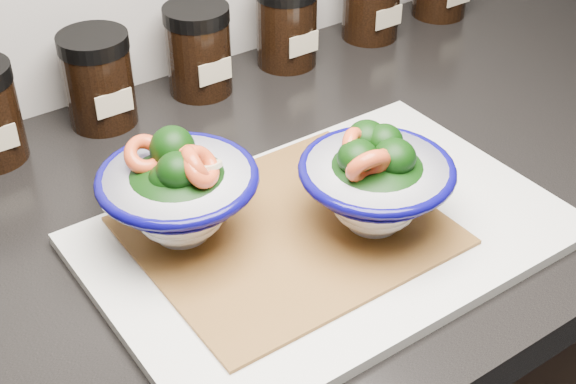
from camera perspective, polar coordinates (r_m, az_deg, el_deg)
countertop at (r=0.88m, az=1.95°, el=-0.02°), size 3.50×0.60×0.04m
cutting_board at (r=0.78m, az=2.86°, el=-3.06°), size 0.45×0.30×0.01m
bamboo_mat at (r=0.77m, az=0.00°, el=-2.75°), size 0.28×0.24×0.00m
bowl_left at (r=0.75m, az=-7.77°, el=-0.02°), size 0.15×0.15×0.11m
bowl_right at (r=0.76m, az=6.23°, el=0.64°), size 0.15×0.15×0.11m
spice_jar_b at (r=0.97m, az=-13.33°, el=7.80°), size 0.08×0.08×0.11m
spice_jar_c at (r=1.01m, az=-6.38°, el=10.02°), size 0.08×0.08×0.11m
spice_jar_d at (r=1.08m, az=-0.10°, el=11.87°), size 0.08×0.08×0.11m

